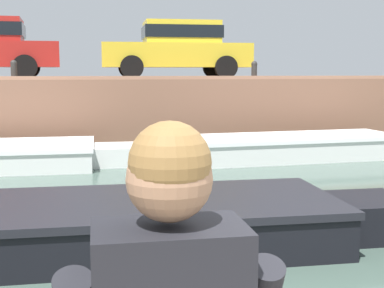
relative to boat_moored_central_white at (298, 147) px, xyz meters
The scene contains 8 objects.
ground_plane 4.71m from the boat_moored_central_white, 127.18° to the right, with size 400.00×400.00×0.00m, color #42564C.
far_quay_wall 5.46m from the boat_moored_central_white, 121.61° to the left, with size 60.00×6.00×1.71m, color brown.
far_wall_coping 3.65m from the boat_moored_central_white, 148.55° to the left, with size 60.00×0.24×0.08m, color #9F6C52.
boat_moored_central_white is the anchor object (origin of this frame).
motorboat_passing 6.73m from the boat_moored_central_white, 127.36° to the right, with size 6.01×1.88×1.01m.
car_centre_yellow 4.87m from the boat_moored_central_white, 118.11° to the left, with size 4.07×1.99×1.54m.
mooring_bollard_mid 6.63m from the boat_moored_central_white, 163.05° to the left, with size 0.15×0.15×0.45m.
mooring_bollard_east 2.56m from the boat_moored_central_white, 102.75° to the left, with size 0.15×0.15×0.45m.
Camera 1 is at (-1.71, -1.83, 1.89)m, focal length 50.00 mm.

